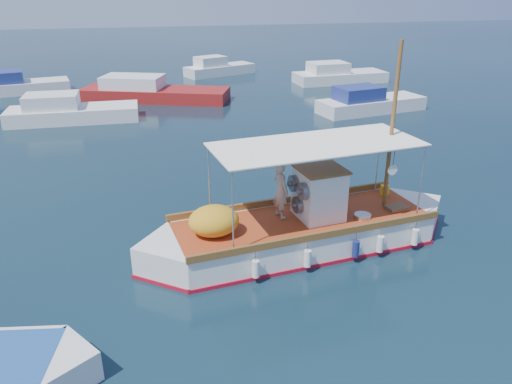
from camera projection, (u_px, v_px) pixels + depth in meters
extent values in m
plane|color=black|center=(281.00, 244.00, 15.25)|extent=(160.00, 160.00, 0.00)
cube|color=white|center=(302.00, 236.00, 15.02)|extent=(7.82, 3.46, 1.11)
cube|color=white|center=(178.00, 258.00, 13.80)|extent=(2.50, 2.50, 1.11)
cube|color=white|center=(407.00, 217.00, 16.24)|extent=(2.50, 2.50, 1.11)
cube|color=#A61021|center=(301.00, 245.00, 15.15)|extent=(7.93, 3.56, 0.18)
cube|color=#A13A19|center=(302.00, 220.00, 14.81)|extent=(7.79, 3.26, 0.06)
cube|color=brown|center=(285.00, 200.00, 15.86)|extent=(7.61, 1.08, 0.20)
cube|color=brown|center=(323.00, 235.00, 13.67)|extent=(7.61, 1.08, 0.20)
cube|color=white|center=(319.00, 194.00, 14.67)|extent=(1.37, 1.45, 1.51)
cube|color=brown|center=(320.00, 169.00, 14.36)|extent=(1.48, 1.57, 0.06)
cylinder|color=slate|center=(304.00, 191.00, 14.06)|extent=(0.28, 0.53, 0.50)
cylinder|color=slate|center=(294.00, 183.00, 14.62)|extent=(0.28, 0.53, 0.50)
cylinder|color=slate|center=(298.00, 205.00, 14.56)|extent=(0.28, 0.53, 0.50)
cylinder|color=brown|center=(392.00, 128.00, 14.73)|extent=(0.14, 0.14, 5.04)
cylinder|color=brown|center=(367.00, 144.00, 14.63)|extent=(1.81, 0.31, 0.08)
cylinder|color=silver|center=(209.00, 182.00, 14.50)|extent=(0.05, 0.05, 2.27)
cylinder|color=silver|center=(233.00, 213.00, 12.59)|extent=(0.05, 0.05, 2.27)
cylinder|color=silver|center=(378.00, 159.00, 16.36)|extent=(0.05, 0.05, 2.27)
cylinder|color=silver|center=(421.00, 183.00, 14.45)|extent=(0.05, 0.05, 2.27)
cube|color=white|center=(317.00, 144.00, 14.02)|extent=(6.21, 3.16, 0.04)
ellipsoid|color=gold|center=(214.00, 221.00, 13.76)|extent=(1.55, 1.37, 0.85)
cube|color=gold|center=(333.00, 200.00, 15.63)|extent=(0.27, 0.21, 0.40)
cylinder|color=gold|center=(385.00, 190.00, 16.42)|extent=(0.34, 0.34, 0.34)
cube|color=brown|center=(397.00, 208.00, 15.41)|extent=(0.71, 0.53, 0.12)
cylinder|color=#B2B2B2|center=(363.00, 216.00, 14.86)|extent=(0.56, 0.56, 0.12)
cylinder|color=white|center=(393.00, 170.00, 13.97)|extent=(0.30, 0.07, 0.30)
cylinder|color=white|center=(256.00, 269.00, 13.11)|extent=(0.23, 0.23, 0.48)
cylinder|color=navy|center=(356.00, 249.00, 14.09)|extent=(0.23, 0.23, 0.48)
cylinder|color=white|center=(415.00, 237.00, 14.74)|extent=(0.23, 0.23, 0.48)
imported|color=#B1A593|center=(281.00, 190.00, 14.62)|extent=(0.58, 0.72, 1.71)
cube|color=white|center=(58.00, 372.00, 9.94)|extent=(1.76, 1.76, 0.90)
cube|color=silver|center=(74.00, 116.00, 28.55)|extent=(7.20, 2.44, 1.00)
cube|color=silver|center=(52.00, 101.00, 27.97)|extent=(2.88, 2.06, 0.80)
cube|color=maroon|center=(155.00, 96.00, 33.52)|extent=(10.14, 6.05, 1.00)
cube|color=silver|center=(133.00, 82.00, 33.34)|extent=(4.50, 3.60, 0.80)
cube|color=silver|center=(371.00, 106.00, 30.66)|extent=(7.04, 3.45, 1.00)
cube|color=navy|center=(359.00, 93.00, 29.92)|extent=(3.00, 2.35, 0.80)
cube|color=silver|center=(340.00, 79.00, 39.40)|extent=(7.34, 3.03, 1.00)
cube|color=silver|center=(328.00, 68.00, 38.76)|extent=(3.01, 2.38, 0.80)
cube|color=silver|center=(20.00, 89.00, 35.62)|extent=(6.97, 3.59, 1.00)
cube|color=navy|center=(2.00, 77.00, 34.89)|extent=(3.00, 2.45, 0.80)
cube|color=silver|center=(220.00, 71.00, 42.57)|extent=(6.31, 4.14, 1.00)
cube|color=silver|center=(210.00, 61.00, 41.73)|extent=(2.87, 2.49, 0.80)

